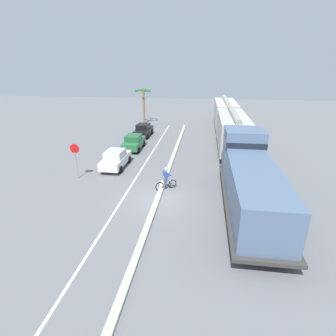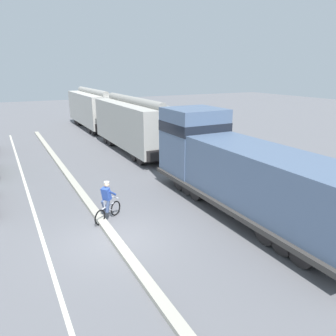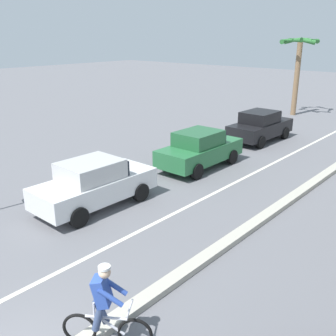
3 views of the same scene
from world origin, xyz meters
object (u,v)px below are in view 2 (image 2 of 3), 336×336
object	(u,v)px
hopper_car_middle	(93,109)
cyclist	(107,202)
hopper_car_lead	(134,125)
locomotive	(235,170)

from	to	relation	value
hopper_car_middle	cyclist	xyz separation A→B (m)	(-5.59, -22.37, -1.26)
hopper_car_lead	hopper_car_middle	distance (m)	11.60
locomotive	cyclist	distance (m)	5.84
hopper_car_middle	cyclist	size ratio (longest dim) A/B	6.18
locomotive	hopper_car_middle	bearing A→B (deg)	90.00
hopper_car_lead	cyclist	xyz separation A→B (m)	(-5.59, -10.77, -1.26)
locomotive	hopper_car_lead	xyz separation A→B (m)	(0.00, 12.16, 0.28)
locomotive	cyclist	bearing A→B (deg)	166.10
locomotive	hopper_car_lead	world-z (taller)	locomotive
hopper_car_lead	locomotive	bearing A→B (deg)	-90.00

